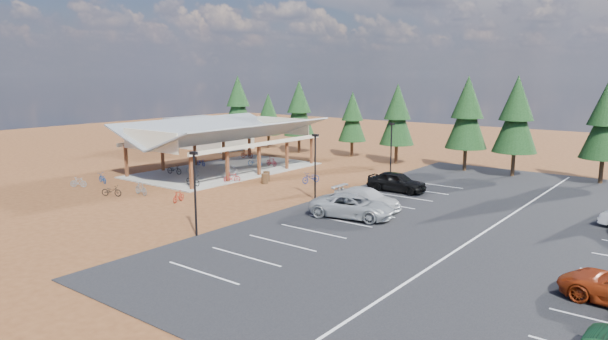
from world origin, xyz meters
The scene contains 36 objects.
ground centered at (0.00, 0.00, 0.00)m, with size 140.00×140.00×0.00m, color #592F17.
asphalt_lot centered at (18.50, 3.00, 0.02)m, with size 27.00×44.00×0.04m, color black.
concrete_pad centered at (-10.00, 7.00, 0.05)m, with size 10.60×18.60×0.10m, color gray.
bike_pavilion centered at (-10.00, 7.00, 3.82)m, with size 11.65×19.40×4.97m.
outbuilding centered at (-24.00, 18.00, 2.03)m, with size 11.00×7.00×3.90m.
lamp_post_0 centered at (5.00, -10.00, 2.98)m, with size 0.50×0.25×5.14m.
lamp_post_1 centered at (5.00, 2.00, 2.98)m, with size 0.50×0.25×5.14m.
lamp_post_2 centered at (5.00, 14.00, 2.98)m, with size 0.50×0.25×5.14m.
trash_bin_0 centered at (-3.02, 5.38, 0.45)m, with size 0.60×0.60×0.90m, color #452D18.
trash_bin_1 centered at (-2.36, 4.41, 0.45)m, with size 0.60×0.60×0.90m, color #452D18.
pine_0 centered at (-23.26, 22.44, 5.79)m, with size 4.07×4.07×9.48m.
pine_1 centered at (-17.93, 22.63, 4.37)m, with size 3.08×3.08×7.17m.
pine_2 centered at (-11.93, 21.54, 5.44)m, with size 3.82×3.82×8.90m.
pine_3 centered at (-5.01, 22.85, 4.66)m, with size 3.28×3.28×7.64m.
pine_4 centered at (1.64, 21.37, 5.29)m, with size 3.72×3.72×8.67m.
pine_5 centered at (9.25, 21.62, 5.81)m, with size 4.08×4.08×9.51m.
pine_6 centered at (14.02, 21.52, 5.84)m, with size 4.10×4.10×9.56m.
pine_7 centered at (21.33, 22.69, 5.68)m, with size 3.99×3.99×9.29m.
bike_0 centered at (-12.06, 2.17, 0.57)m, with size 0.62×1.77×0.93m, color black.
bike_1 centered at (-10.82, 3.35, 0.55)m, with size 0.42×1.49×0.90m, color gray.
bike_2 centered at (-13.68, 7.02, 0.50)m, with size 0.53×1.51×0.79m, color navy.
bike_3 centered at (-13.57, 13.86, 0.57)m, with size 0.44×1.57×0.94m, color maroon.
bike_4 centered at (-6.44, -0.38, 0.56)m, with size 0.62×1.77×0.93m, color black.
bike_5 centered at (-7.17, 5.04, 0.64)m, with size 0.51×1.81×1.09m, color gray.
bike_6 centered at (-9.19, 10.50, 0.53)m, with size 0.57×1.63×0.86m, color navy.
bike_7 centered at (-7.70, 11.44, 0.57)m, with size 0.44×1.55×0.93m, color maroon.
bike_9 centered at (-14.06, -6.60, 0.45)m, with size 0.42×1.49×0.90m, color gray.
bike_10 centered at (-14.04, -4.31, 0.45)m, with size 0.59×1.70×0.89m, color navy.
bike_11 centered at (-2.86, -4.89, 0.44)m, with size 0.42×1.47×0.89m, color maroon.
bike_12 centered at (-8.67, -6.87, 0.45)m, with size 0.60×1.71×0.90m, color black.
bike_13 centered at (-7.23, -5.13, 0.52)m, with size 0.48×1.71×1.03m, color gray.
bike_14 centered at (0.77, 7.10, 0.50)m, with size 0.66×1.89×0.99m, color navy.
bike_15 centered at (-5.08, 3.03, 0.45)m, with size 0.42×1.50×0.90m, color maroon.
car_2 centered at (10.17, -0.73, 0.83)m, with size 2.62×5.69×1.58m, color #969A9D.
car_3 centered at (9.68, 1.95, 0.79)m, with size 2.09×5.15×1.49m, color #B7B7B7.
car_4 centered at (8.57, 8.53, 0.87)m, with size 1.96×4.87×1.66m, color black.
Camera 1 is at (29.34, -30.91, 9.60)m, focal length 32.00 mm.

